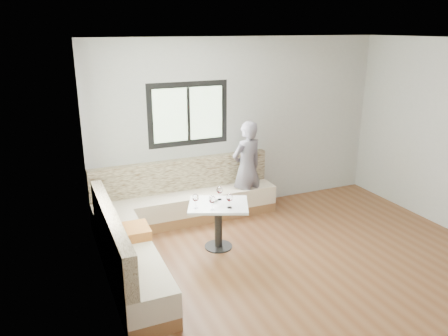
% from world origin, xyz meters
% --- Properties ---
extents(room, '(5.01, 5.01, 2.81)m').
position_xyz_m(room, '(-0.08, 0.08, 1.41)').
color(room, brown).
rests_on(room, ground).
extents(banquette, '(2.90, 2.80, 0.95)m').
position_xyz_m(banquette, '(-1.59, 1.63, 0.33)').
color(banquette, brown).
rests_on(banquette, ground).
extents(table, '(0.97, 0.88, 0.65)m').
position_xyz_m(table, '(-0.94, 1.20, 0.49)').
color(table, black).
rests_on(table, ground).
extents(person, '(0.63, 0.49, 1.54)m').
position_xyz_m(person, '(-0.04, 2.15, 0.77)').
color(person, slate).
rests_on(person, ground).
extents(olive_ramekin, '(0.09, 0.09, 0.04)m').
position_xyz_m(olive_ramekin, '(-0.96, 1.30, 0.67)').
color(olive_ramekin, white).
rests_on(olive_ramekin, table).
extents(wine_glass_a, '(0.09, 0.09, 0.19)m').
position_xyz_m(wine_glass_a, '(-1.27, 1.19, 0.79)').
color(wine_glass_a, white).
rests_on(wine_glass_a, table).
extents(wine_glass_b, '(0.09, 0.09, 0.19)m').
position_xyz_m(wine_glass_b, '(-1.09, 1.05, 0.79)').
color(wine_glass_b, white).
rests_on(wine_glass_b, table).
extents(wine_glass_c, '(0.09, 0.09, 0.19)m').
position_xyz_m(wine_glass_c, '(-0.85, 1.01, 0.79)').
color(wine_glass_c, white).
rests_on(wine_glass_c, table).
extents(wine_glass_d, '(0.09, 0.09, 0.19)m').
position_xyz_m(wine_glass_d, '(-0.87, 1.33, 0.79)').
color(wine_glass_d, white).
rests_on(wine_glass_d, table).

